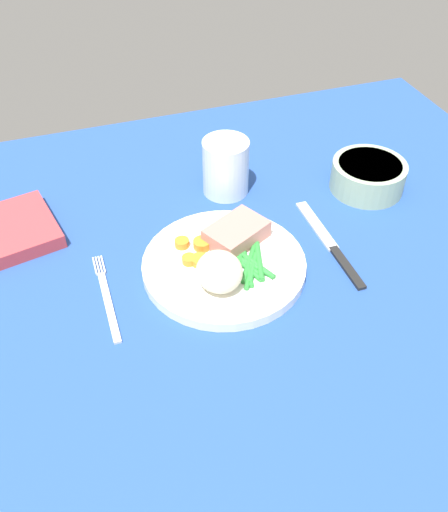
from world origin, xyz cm
name	(u,v)px	position (x,y,z in cm)	size (l,w,h in cm)	color
dining_table	(208,271)	(0.00, 0.00, 1.00)	(120.00, 90.00, 2.00)	#234793
dinner_plate	(224,265)	(2.06, -1.33, 2.80)	(23.28, 23.28, 1.60)	white
meat_portion	(236,233)	(5.20, 2.33, 4.97)	(8.72, 5.95, 2.73)	#B2756B
mashed_potatoes	(219,272)	(-0.03, -5.52, 6.08)	(6.19, 6.75, 4.97)	beige
carrot_slices	(196,251)	(-1.29, 1.46, 4.16)	(5.27, 6.61, 1.25)	orange
green_beans	(250,264)	(5.18, -3.52, 3.98)	(5.45, 8.68, 0.89)	#2D8C38
fork	(107,297)	(-14.83, -1.59, 2.20)	(1.44, 16.60, 0.40)	silver
knife	(331,245)	(18.84, -1.62, 2.20)	(1.70, 20.50, 0.64)	black
water_glass	(226,171)	(8.44, 16.75, 5.96)	(7.61, 7.61, 9.34)	silver
salad_bowl	(368,175)	(31.13, 9.75, 4.78)	(12.23, 12.23, 4.92)	#99B28C
napkin	(10,231)	(-26.47, 15.79, 3.11)	(13.10, 13.35, 2.23)	#B2383D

